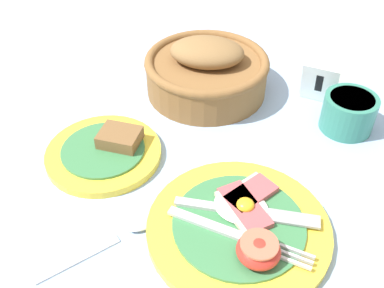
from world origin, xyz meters
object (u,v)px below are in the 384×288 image
at_px(sugar_cup, 349,112).
at_px(teaspoon_by_saucer, 134,228).
at_px(breakfast_plate, 241,227).
at_px(number_card, 320,81).
at_px(bread_basket, 207,71).
at_px(bread_plate, 106,151).

distance_m(sugar_cup, teaspoon_by_saucer, 0.38).
bearing_deg(teaspoon_by_saucer, breakfast_plate, -35.21).
relative_size(breakfast_plate, number_card, 3.16).
bearing_deg(number_card, bread_basket, -163.15).
xyz_separation_m(number_card, teaspoon_by_saucer, (-0.14, -0.38, -0.03)).
xyz_separation_m(bread_plate, teaspoon_by_saucer, (0.11, -0.10, -0.00)).
bearing_deg(bread_plate, number_card, 48.84).
relative_size(sugar_cup, teaspoon_by_saucer, 0.47).
bearing_deg(breakfast_plate, number_card, 87.51).
height_order(bread_plate, number_card, number_card).
bearing_deg(sugar_cup, teaspoon_by_saucer, -120.93).
height_order(sugar_cup, bread_basket, bread_basket).
height_order(bread_basket, number_card, bread_basket).
bearing_deg(breakfast_plate, bread_plate, 169.30).
bearing_deg(sugar_cup, bread_plate, -143.67).
relative_size(sugar_cup, bread_basket, 0.39).
bearing_deg(teaspoon_by_saucer, bread_basket, 38.23).
bearing_deg(breakfast_plate, teaspoon_by_saucer, -154.90).
bearing_deg(breakfast_plate, sugar_cup, 74.62).
distance_m(breakfast_plate, sugar_cup, 0.28).
bearing_deg(bread_plate, bread_basket, 74.16).
height_order(bread_plate, sugar_cup, sugar_cup).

